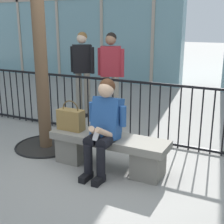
# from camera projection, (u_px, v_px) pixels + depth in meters

# --- Properties ---
(ground_plane) EXTENTS (60.00, 60.00, 0.00)m
(ground_plane) POSITION_uv_depth(u_px,v_px,m) (109.00, 167.00, 4.17)
(ground_plane) COLOR gray
(stone_bench) EXTENTS (1.60, 0.44, 0.45)m
(stone_bench) POSITION_uv_depth(u_px,v_px,m) (109.00, 149.00, 4.09)
(stone_bench) COLOR gray
(stone_bench) RESTS_ON ground
(seated_person_with_phone) EXTENTS (0.52, 0.66, 1.21)m
(seated_person_with_phone) POSITION_uv_depth(u_px,v_px,m) (104.00, 124.00, 3.88)
(seated_person_with_phone) COLOR black
(seated_person_with_phone) RESTS_ON ground
(handbag_on_bench) EXTENTS (0.37, 0.17, 0.42)m
(handbag_on_bench) POSITION_uv_depth(u_px,v_px,m) (71.00, 119.00, 4.25)
(handbag_on_bench) COLOR olive
(handbag_on_bench) RESTS_ON stone_bench
(bystander_at_railing) EXTENTS (0.55, 0.36, 1.71)m
(bystander_at_railing) POSITION_uv_depth(u_px,v_px,m) (111.00, 71.00, 5.88)
(bystander_at_railing) COLOR gray
(bystander_at_railing) RESTS_ON ground
(bystander_further_back) EXTENTS (0.55, 0.40, 1.71)m
(bystander_further_back) POSITION_uv_depth(u_px,v_px,m) (82.00, 68.00, 6.29)
(bystander_further_back) COLOR gray
(bystander_further_back) RESTS_ON ground
(plaza_railing) EXTENTS (9.72, 0.04, 1.00)m
(plaza_railing) POSITION_uv_depth(u_px,v_px,m) (140.00, 112.00, 4.96)
(plaza_railing) COLOR black
(plaza_railing) RESTS_ON ground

